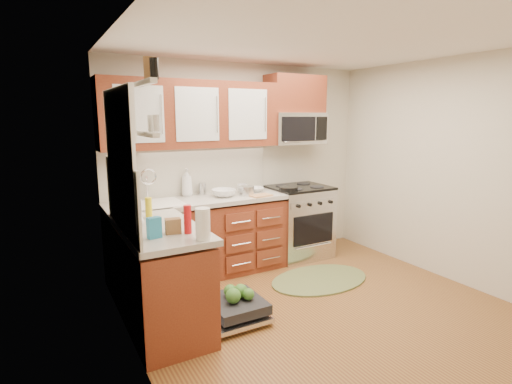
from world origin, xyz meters
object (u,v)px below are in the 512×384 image
bowl_a (254,190)px  upper_cabinets (192,114)px  sink (154,215)px  paper_towel_roll (203,224)px  range (299,221)px  microwave (295,128)px  rug (320,279)px  stock_pot (247,191)px  skillet (289,189)px  bowl_b (224,193)px  cup (243,188)px  cutting_board (261,196)px  dishwasher (232,310)px

bowl_a → upper_cabinets: bearing=175.3°
sink → paper_towel_roll: 1.46m
range → microwave: (0.00, 0.12, 1.23)m
microwave → paper_towel_roll: bearing=-140.9°
rug → stock_pot: bearing=127.3°
microwave → skillet: bearing=-135.1°
range → stock_pot: size_ratio=5.17×
bowl_a → rug: bearing=-67.3°
bowl_b → skillet: bearing=-9.8°
upper_cabinets → cup: upper_cabinets is taller
bowl_a → cup: size_ratio=1.67×
microwave → bowl_a: microwave is taller
cup → bowl_b: bearing=-159.4°
cutting_board → sink: bearing=170.7°
microwave → sink: (-1.93, -0.13, -0.90)m
microwave → stock_pot: 1.11m
skillet → cup: 0.57m
microwave → stock_pot: size_ratio=4.13×
dishwasher → rug: 1.32m
rug → cup: cup is taller
cutting_board → paper_towel_roll: paper_towel_roll is taller
sink → skillet: size_ratio=2.67×
rug → bowl_b: bowl_b is taller
microwave → bowl_b: size_ratio=2.68×
upper_cabinets → stock_pot: bearing=-20.4°
microwave → upper_cabinets: bearing=179.0°
range → microwave: 1.23m
microwave → cutting_board: bearing=-155.0°
paper_towel_roll → bowl_b: (0.83, 1.43, -0.08)m
microwave → bowl_a: 0.98m
upper_cabinets → stock_pot: upper_cabinets is taller
upper_cabinets → dishwasher: 2.19m
bowl_a → cup: 0.16m
bowl_a → stock_pot: bearing=-140.9°
rug → paper_towel_roll: paper_towel_roll is taller
range → bowl_a: bearing=172.7°
skillet → stock_pot: (-0.54, 0.09, 0.01)m
sink → bowl_a: 1.31m
sink → cup: cup is taller
bowl_a → paper_towel_roll: bearing=-130.2°
stock_pot → paper_towel_roll: 1.77m
cup → skillet: bearing=-26.8°
stock_pot → sink: bearing=176.9°
cup → upper_cabinets: bearing=175.7°
skillet → stock_pot: size_ratio=1.26×
stock_pot → cutting_board: bearing=-50.1°
sink → bowl_a: bearing=4.1°
paper_towel_roll → bowl_a: paper_towel_roll is taller
paper_towel_roll → cutting_board: bearing=45.4°
bowl_b → dishwasher: bearing=-111.6°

